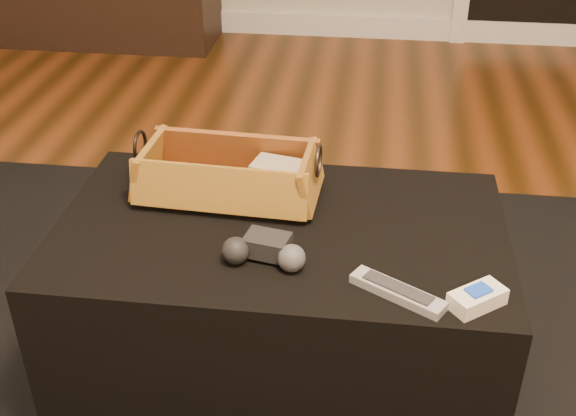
# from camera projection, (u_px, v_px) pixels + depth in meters

# --- Properties ---
(floor) EXTENTS (5.00, 5.50, 0.01)m
(floor) POSITION_uv_depth(u_px,v_px,m) (184.00, 388.00, 1.78)
(floor) COLOR brown
(floor) RESTS_ON ground
(baseboard) EXTENTS (5.00, 0.04, 0.12)m
(baseboard) POSITION_uv_depth(u_px,v_px,m) (304.00, 24.00, 4.05)
(baseboard) COLOR white
(baseboard) RESTS_ON floor
(area_rug) EXTENTS (2.60, 2.00, 0.01)m
(area_rug) POSITION_uv_depth(u_px,v_px,m) (278.00, 381.00, 1.78)
(area_rug) COLOR black
(area_rug) RESTS_ON floor
(ottoman) EXTENTS (1.00, 0.60, 0.42)m
(ottoman) POSITION_uv_depth(u_px,v_px,m) (281.00, 300.00, 1.71)
(ottoman) COLOR black
(ottoman) RESTS_ON area_rug
(tv_remote) EXTENTS (0.23, 0.06, 0.02)m
(tv_remote) POSITION_uv_depth(u_px,v_px,m) (219.00, 188.00, 1.69)
(tv_remote) COLOR black
(tv_remote) RESTS_ON wicker_basket
(cloth_bundle) EXTENTS (0.13, 0.10, 0.06)m
(cloth_bundle) POSITION_uv_depth(u_px,v_px,m) (278.00, 175.00, 1.70)
(cloth_bundle) COLOR tan
(cloth_bundle) RESTS_ON wicker_basket
(wicker_basket) EXTENTS (0.44, 0.25, 0.15)m
(wicker_basket) POSITION_uv_depth(u_px,v_px,m) (229.00, 176.00, 1.69)
(wicker_basket) COLOR #A45625
(wicker_basket) RESTS_ON ottoman
(game_controller) EXTENTS (0.18, 0.11, 0.06)m
(game_controller) POSITION_uv_depth(u_px,v_px,m) (265.00, 251.00, 1.47)
(game_controller) COLOR black
(game_controller) RESTS_ON ottoman
(silver_remote) EXTENTS (0.19, 0.14, 0.02)m
(silver_remote) POSITION_uv_depth(u_px,v_px,m) (398.00, 292.00, 1.38)
(silver_remote) COLOR #A8AAB0
(silver_remote) RESTS_ON ottoman
(cream_gadget) EXTENTS (0.12, 0.11, 0.04)m
(cream_gadget) POSITION_uv_depth(u_px,v_px,m) (477.00, 298.00, 1.36)
(cream_gadget) COLOR white
(cream_gadget) RESTS_ON ottoman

